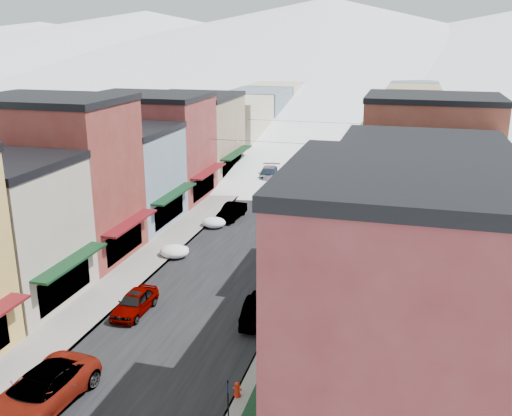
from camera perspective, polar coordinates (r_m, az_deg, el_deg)
The scene contains 37 objects.
road at distance 79.22m, azimuth 5.96°, elevation 4.64°, with size 10.00×160.00×0.01m, color black.
sidewalk_left at distance 80.48m, azimuth 1.30°, elevation 4.97°, with size 3.20×160.00×0.15m, color gray.
sidewalk_right at distance 78.45m, azimuth 10.73°, elevation 4.36°, with size 3.20×160.00×0.15m, color gray.
curb_left at distance 80.14m, azimuth 2.38°, elevation 4.91°, with size 0.10×160.00×0.15m, color slate.
curb_right at distance 78.58m, azimuth 9.60°, elevation 4.44°, with size 0.10×160.00×0.15m, color slate.
bldg_l_brick_near at distance 46.35m, azimuth -19.38°, elevation 2.82°, with size 12.30×8.20×12.50m.
bldg_l_grayblue at distance 53.51m, azimuth -13.70°, elevation 3.18°, with size 11.30×9.20×9.00m.
bldg_l_brick_far at distance 61.56m, azimuth -10.60°, elevation 6.10°, with size 13.30×9.20×11.00m.
bldg_l_tan at distance 70.27m, azimuth -6.32°, elevation 7.20°, with size 11.30×11.20×10.00m.
bldg_r_brick_near at distance 22.18m, azimuth 17.43°, elevation -12.38°, with size 12.30×9.20×12.50m.
bldg_r_green at distance 30.91m, azimuth 15.81°, elevation -6.71°, with size 11.30×9.20×9.50m.
bldg_r_blue at distance 39.20m, azimuth 15.87°, elevation -0.86°, with size 11.30×9.20×10.50m.
bldg_r_cream at distance 48.06m, azimuth 16.39°, elevation 1.42°, with size 12.30×9.20×9.00m.
bldg_r_brick_far at distance 56.56m, azimuth 16.91°, elevation 4.96°, with size 13.30×9.20×11.50m.
bldg_r_tan at distance 66.54m, azimuth 15.82°, elevation 5.90°, with size 11.30×11.20×9.50m.
distant_blocks at distance 101.00m, azimuth 8.20°, elevation 9.53°, with size 34.00×55.00×8.00m.
mountain_ridge at distance 295.33m, azimuth 9.39°, elevation 16.31°, with size 670.00×340.00×34.00m.
overhead_cables at distance 65.96m, azimuth 4.32°, elevation 7.67°, with size 16.40×15.04×0.04m.
car_white_suv at distance 29.67m, azimuth -20.84°, elevation -16.82°, with size 2.90×6.30×1.75m, color #BCBCBE.
car_silver_sedan at distance 37.05m, azimuth -12.04°, elevation -9.21°, with size 1.70×4.22×1.44m, color gray.
car_dark_hatch at distance 54.14m, azimuth -2.44°, elevation -0.34°, with size 1.53×4.38×1.44m, color black.
car_silver_wagon at distance 67.78m, azimuth 1.31°, elevation 3.36°, with size 2.40×5.91×1.71m, color gray.
car_green_sedan at distance 35.36m, azimuth 0.44°, elevation -10.00°, with size 1.68×4.81×1.58m, color black.
car_gray_suv at distance 51.33m, azimuth 5.51°, elevation -1.33°, with size 1.82×4.53×1.54m, color gray.
car_black_sedan at distance 57.25m, azimuth 5.83°, elevation 0.64°, with size 2.25×5.54×1.61m, color black.
car_lane_silver at distance 82.04m, azimuth 5.74°, elevation 5.58°, with size 1.70×4.22×1.44m, color #929699.
car_lane_white at distance 85.48m, azimuth 7.12°, elevation 6.05°, with size 2.60×5.64×1.57m, color #BCBCBE.
fire_hydrant at distance 28.72m, azimuth -1.87°, elevation -17.72°, with size 0.44×0.33×0.75m.
parking_sign at distance 26.20m, azimuth -2.81°, elevation -18.68°, with size 0.16×0.31×2.44m.
trash_can at distance 33.81m, azimuth 3.11°, elevation -11.64°, with size 0.58×0.58×0.99m.
streetlamp_near at distance 39.02m, azimuth 3.96°, elevation -3.39°, with size 0.41×0.41×4.96m.
streetlamp_far at distance 62.29m, azimuth 8.32°, elevation 3.95°, with size 0.37×0.37×4.46m.
planter_near at distance 28.58m, azimuth 3.67°, elevation -17.96°, with size 0.60×0.52×0.67m, color #30692F.
planter_far at distance 29.57m, azimuth 3.03°, elevation -16.74°, with size 0.31×0.31×0.56m, color #305728.
snow_pile_near at distance 31.44m, azimuth -20.14°, elevation -15.67°, with size 2.06×2.47×0.87m.
snow_pile_mid at distance 45.45m, azimuth -8.08°, elevation -4.30°, with size 2.32×2.63×0.98m.
snow_pile_far at distance 51.97m, azimuth -4.18°, elevation -1.44°, with size 2.17×2.54×0.92m.
Camera 1 is at (12.24, -16.43, 16.85)m, focal length 40.00 mm.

